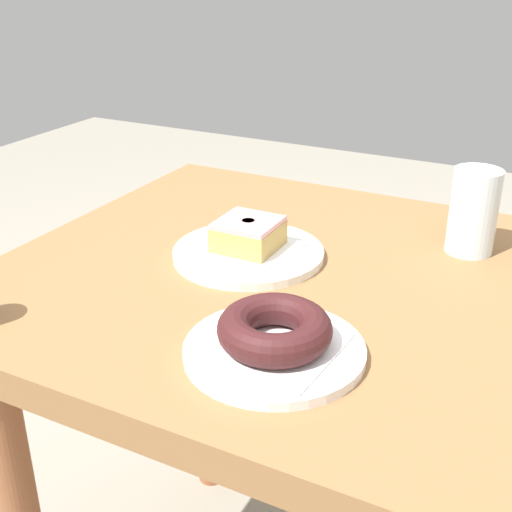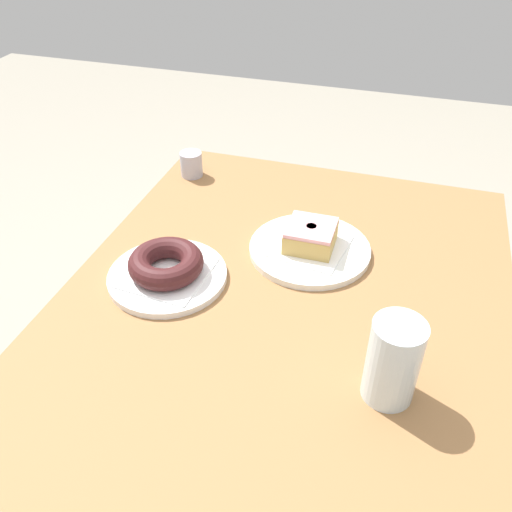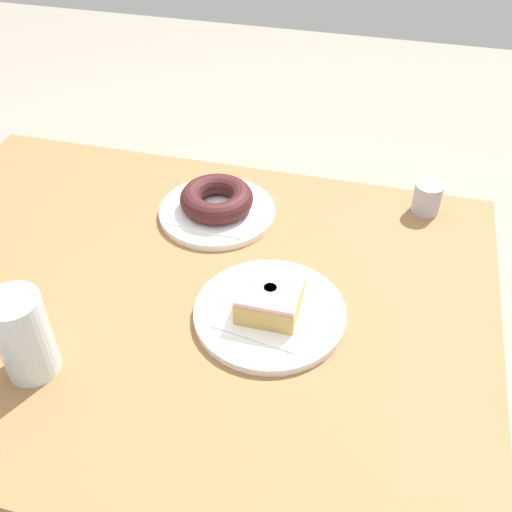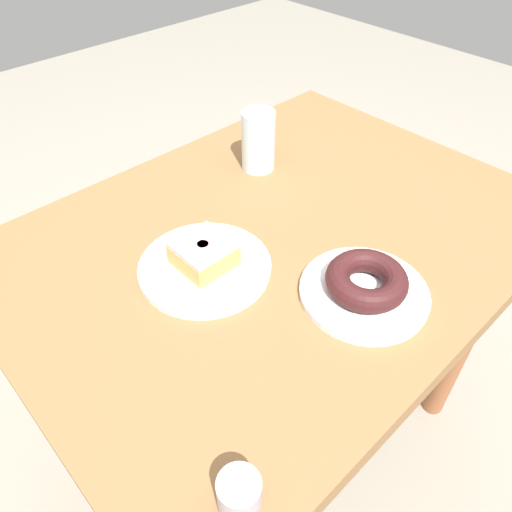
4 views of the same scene
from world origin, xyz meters
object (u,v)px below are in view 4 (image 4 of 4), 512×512
object	(u,v)px
plate_glazed_square	(205,267)
plate_chocolate_ring	(364,293)
water_glass	(258,141)
donut_glazed_square	(204,254)
donut_chocolate_ring	(367,280)
sugar_jar	(239,495)

from	to	relation	value
plate_glazed_square	plate_chocolate_ring	bearing A→B (deg)	-55.91
plate_chocolate_ring	water_glass	distance (m)	0.40
donut_glazed_square	donut_chocolate_ring	bearing A→B (deg)	-55.91
plate_glazed_square	water_glass	distance (m)	0.33
sugar_jar	water_glass	bearing A→B (deg)	44.91
water_glass	sugar_jar	size ratio (longest dim) A/B	2.28
donut_glazed_square	plate_chocolate_ring	bearing A→B (deg)	-55.91
plate_glazed_square	water_glass	xyz separation A→B (m)	(0.28, 0.17, 0.06)
donut_chocolate_ring	donut_glazed_square	distance (m)	0.26
plate_chocolate_ring	donut_glazed_square	distance (m)	0.26
donut_glazed_square	sugar_jar	distance (m)	0.37
plate_glazed_square	sugar_jar	bearing A→B (deg)	-123.04
donut_glazed_square	plate_glazed_square	bearing A→B (deg)	3.58
donut_chocolate_ring	water_glass	distance (m)	0.40
plate_glazed_square	water_glass	world-z (taller)	water_glass
plate_chocolate_ring	donut_chocolate_ring	distance (m)	0.03
plate_chocolate_ring	sugar_jar	distance (m)	0.36
plate_chocolate_ring	donut_glazed_square	size ratio (longest dim) A/B	2.38
plate_chocolate_ring	plate_glazed_square	size ratio (longest dim) A/B	0.92
donut_chocolate_ring	plate_glazed_square	xyz separation A→B (m)	(-0.14, 0.21, -0.03)
donut_chocolate_ring	sugar_jar	distance (m)	0.36
donut_chocolate_ring	donut_glazed_square	size ratio (longest dim) A/B	1.49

